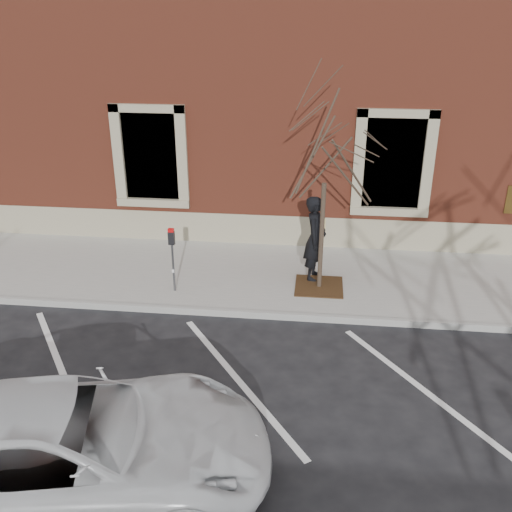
# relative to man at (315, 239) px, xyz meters

# --- Properties ---
(ground) EXTENTS (120.00, 120.00, 0.00)m
(ground) POSITION_rel_man_xyz_m (-1.22, -1.63, -1.13)
(ground) COLOR #28282B
(ground) RESTS_ON ground
(sidewalk_near) EXTENTS (40.00, 3.50, 0.15)m
(sidewalk_near) POSITION_rel_man_xyz_m (-1.22, 0.12, -1.06)
(sidewalk_near) COLOR #B0AEA6
(sidewalk_near) RESTS_ON ground
(curb_near) EXTENTS (40.00, 0.12, 0.15)m
(curb_near) POSITION_rel_man_xyz_m (-1.22, -1.68, -1.06)
(curb_near) COLOR #9E9E99
(curb_near) RESTS_ON ground
(parking_stripes) EXTENTS (28.00, 4.40, 0.01)m
(parking_stripes) POSITION_rel_man_xyz_m (-1.22, -3.83, -1.13)
(parking_stripes) COLOR silver
(parking_stripes) RESTS_ON ground
(building_civic) EXTENTS (40.00, 8.62, 8.00)m
(building_civic) POSITION_rel_man_xyz_m (-1.22, 6.11, 2.86)
(building_civic) COLOR brown
(building_civic) RESTS_ON ground
(man) EXTENTS (0.60, 0.79, 1.96)m
(man) POSITION_rel_man_xyz_m (0.00, 0.00, 0.00)
(man) COLOR black
(man) RESTS_ON sidewalk_near
(parking_meter) EXTENTS (0.13, 0.10, 1.46)m
(parking_meter) POSITION_rel_man_xyz_m (-3.02, -0.97, 0.03)
(parking_meter) COLOR #595B60
(parking_meter) RESTS_ON sidewalk_near
(tree_grate) EXTENTS (1.06, 1.06, 0.03)m
(tree_grate) POSITION_rel_man_xyz_m (0.13, -0.44, -0.97)
(tree_grate) COLOR #452E16
(tree_grate) RESTS_ON sidewalk_near
(sapling) EXTENTS (2.62, 2.62, 4.36)m
(sapling) POSITION_rel_man_xyz_m (0.13, -0.44, 2.07)
(sapling) COLOR #45372A
(sapling) RESTS_ON sidewalk_near
(white_truck) EXTENTS (5.83, 3.64, 1.50)m
(white_truck) POSITION_rel_man_xyz_m (-3.10, -6.53, -0.38)
(white_truck) COLOR silver
(white_truck) RESTS_ON ground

